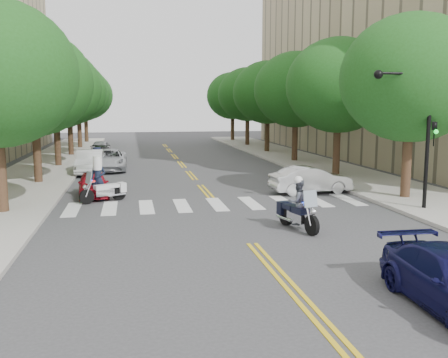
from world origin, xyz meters
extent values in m
plane|color=#38383A|center=(0.00, 0.00, 0.00)|extent=(140.00, 140.00, 0.00)
cube|color=#9E9991|center=(-9.50, 22.00, 0.07)|extent=(5.00, 60.00, 0.15)
cube|color=#9E9991|center=(9.50, 22.00, 0.07)|extent=(5.00, 60.00, 0.15)
cylinder|color=#382316|center=(-8.80, 6.00, 1.66)|extent=(0.44, 0.44, 3.32)
cylinder|color=#382316|center=(-8.80, 14.00, 1.66)|extent=(0.44, 0.44, 3.32)
ellipsoid|color=#1B4E16|center=(-8.80, 14.00, 5.56)|extent=(6.40, 6.40, 5.76)
cylinder|color=#382316|center=(-8.80, 22.00, 1.66)|extent=(0.44, 0.44, 3.32)
ellipsoid|color=#1B4E16|center=(-8.80, 22.00, 5.56)|extent=(6.40, 6.40, 5.76)
cylinder|color=#382316|center=(-8.80, 30.00, 1.66)|extent=(0.44, 0.44, 3.32)
ellipsoid|color=#1B4E16|center=(-8.80, 30.00, 5.56)|extent=(6.40, 6.40, 5.76)
cylinder|color=#382316|center=(-8.80, 38.00, 1.66)|extent=(0.44, 0.44, 3.32)
ellipsoid|color=#1B4E16|center=(-8.80, 38.00, 5.56)|extent=(6.40, 6.40, 5.76)
cylinder|color=#382316|center=(-8.80, 46.00, 1.66)|extent=(0.44, 0.44, 3.32)
ellipsoid|color=#1B4E16|center=(-8.80, 46.00, 5.56)|extent=(6.40, 6.40, 5.76)
cylinder|color=#382316|center=(8.80, 6.00, 1.66)|extent=(0.44, 0.44, 3.32)
ellipsoid|color=#1B4E16|center=(8.80, 6.00, 5.56)|extent=(6.40, 6.40, 5.76)
cylinder|color=#382316|center=(8.80, 14.00, 1.66)|extent=(0.44, 0.44, 3.32)
ellipsoid|color=#1B4E16|center=(8.80, 14.00, 5.56)|extent=(6.40, 6.40, 5.76)
cylinder|color=#382316|center=(8.80, 22.00, 1.66)|extent=(0.44, 0.44, 3.32)
ellipsoid|color=#1B4E16|center=(8.80, 22.00, 5.56)|extent=(6.40, 6.40, 5.76)
cylinder|color=#382316|center=(8.80, 30.00, 1.66)|extent=(0.44, 0.44, 3.32)
ellipsoid|color=#1B4E16|center=(8.80, 30.00, 5.56)|extent=(6.40, 6.40, 5.76)
cylinder|color=#382316|center=(8.80, 38.00, 1.66)|extent=(0.44, 0.44, 3.32)
ellipsoid|color=#1B4E16|center=(8.80, 38.00, 5.56)|extent=(6.40, 6.40, 5.76)
cylinder|color=#382316|center=(8.80, 46.00, 1.66)|extent=(0.44, 0.44, 3.32)
ellipsoid|color=#1B4E16|center=(8.80, 46.00, 5.56)|extent=(6.40, 6.40, 5.76)
cylinder|color=black|center=(8.20, 3.50, 3.00)|extent=(0.16, 0.16, 6.00)
cylinder|color=black|center=(7.00, 3.50, 5.60)|extent=(2.40, 0.10, 0.10)
sphere|color=black|center=(5.90, 3.50, 5.55)|extent=(0.36, 0.36, 0.36)
imported|color=black|center=(8.45, 3.50, 3.20)|extent=(0.16, 0.20, 1.00)
sphere|color=#0CCC26|center=(8.45, 3.35, 3.30)|extent=(0.18, 0.18, 0.18)
cylinder|color=black|center=(2.23, 0.62, 0.35)|extent=(0.31, 0.72, 0.70)
cylinder|color=black|center=(1.83, 2.23, 0.35)|extent=(0.35, 0.73, 0.70)
cube|color=silver|center=(2.02, 1.48, 0.46)|extent=(0.55, 0.98, 0.33)
cube|color=black|center=(2.04, 1.38, 0.72)|extent=(0.54, 0.79, 0.23)
cube|color=black|center=(1.91, 1.93, 0.74)|extent=(0.54, 0.65, 0.17)
cube|color=black|center=(1.79, 2.38, 0.62)|extent=(0.52, 0.41, 0.46)
cube|color=#8C99A5|center=(2.20, 0.76, 1.24)|extent=(0.54, 0.28, 0.56)
cube|color=red|center=(2.28, 0.96, 1.05)|extent=(0.13, 0.13, 0.08)
cube|color=#0C26E5|center=(2.03, 0.90, 1.05)|extent=(0.13, 0.13, 0.08)
imported|color=#474C56|center=(2.02, 1.48, 1.00)|extent=(0.92, 0.79, 1.63)
sphere|color=silver|center=(2.02, 1.48, 1.76)|extent=(0.31, 0.31, 0.31)
cylinder|color=black|center=(-5.68, 7.64, 0.33)|extent=(0.65, 0.44, 0.67)
cylinder|color=black|center=(-4.29, 8.37, 0.33)|extent=(0.67, 0.47, 0.67)
cube|color=silver|center=(-4.95, 8.03, 0.44)|extent=(0.93, 0.69, 0.31)
cube|color=silver|center=(-5.03, 7.98, 0.69)|extent=(0.77, 0.64, 0.22)
cube|color=silver|center=(-4.55, 8.24, 0.71)|extent=(0.66, 0.60, 0.16)
cube|color=silver|center=(-4.16, 8.44, 0.59)|extent=(0.46, 0.52, 0.44)
cube|color=#8C99A5|center=(-5.57, 7.70, 1.18)|extent=(0.36, 0.50, 0.54)
cube|color=red|center=(-5.37, 7.67, 1.00)|extent=(0.13, 0.13, 0.08)
cube|color=#0C26E5|center=(-5.48, 7.88, 1.00)|extent=(0.13, 0.13, 0.08)
imported|color=#161E32|center=(-5.22, 8.50, 0.99)|extent=(0.83, 0.66, 1.97)
imported|color=silver|center=(5.12, 8.50, 0.67)|extent=(4.19, 1.73, 1.35)
imported|color=#AC1222|center=(-5.52, 9.54, 0.59)|extent=(1.72, 3.59, 1.18)
imported|color=silver|center=(-6.30, 18.00, 0.76)|extent=(1.61, 4.60, 1.52)
imported|color=#A5A8AD|center=(-5.20, 19.50, 0.72)|extent=(2.40, 5.16, 1.43)
imported|color=black|center=(-5.90, 24.50, 0.62)|extent=(2.07, 4.38, 1.23)
imported|color=#98989D|center=(-6.30, 29.50, 0.68)|extent=(1.83, 4.07, 1.36)
camera|label=1|loc=(-3.69, -14.91, 4.33)|focal=40.00mm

